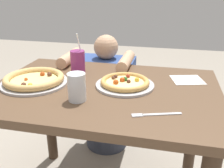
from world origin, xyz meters
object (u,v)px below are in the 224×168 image
pizza_near (34,80)px  pizza_far (125,83)px  diner_seated (106,100)px  water_cup_clear (77,87)px  fork (154,115)px  drink_cup_colored (78,62)px

pizza_near → pizza_far: size_ratio=1.16×
pizza_near → diner_seated: (0.23, 0.61, -0.38)m
pizza_near → water_cup_clear: water_cup_clear is taller
pizza_near → fork: bearing=-17.6°
drink_cup_colored → fork: bearing=-41.3°
pizza_far → water_cup_clear: 0.28m
fork → diner_seated: 0.97m
water_cup_clear → fork: bearing=-10.2°
pizza_far → drink_cup_colored: size_ratio=1.28×
pizza_far → fork: 0.32m
pizza_near → pizza_far: pizza_near is taller
pizza_far → drink_cup_colored: bearing=155.1°
water_cup_clear → fork: size_ratio=0.64×
water_cup_clear → drink_cup_colored: bearing=109.4°
pizza_far → fork: pizza_far is taller
pizza_far → pizza_near: bearing=-171.1°
water_cup_clear → diner_seated: size_ratio=0.14×
pizza_far → diner_seated: 0.70m
pizza_far → water_cup_clear: (-0.18, -0.21, 0.05)m
pizza_near → pizza_far: (0.46, 0.07, -0.00)m
drink_cup_colored → water_cup_clear: (0.12, -0.35, -0.00)m
drink_cup_colored → fork: 0.63m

